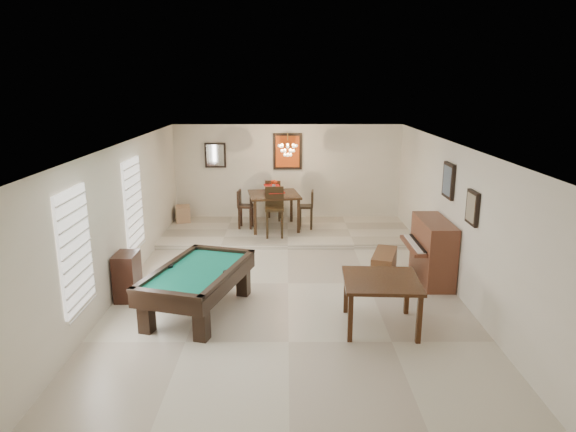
{
  "coord_description": "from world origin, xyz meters",
  "views": [
    {
      "loc": [
        -0.03,
        -8.99,
        3.64
      ],
      "look_at": [
        0.0,
        0.6,
        1.15
      ],
      "focal_mm": 32.0,
      "sensor_mm": 36.0,
      "label": 1
    }
  ],
  "objects_px": {
    "apothecary_chest": "(127,276)",
    "upright_piano": "(425,251)",
    "dining_chair_west": "(246,209)",
    "chandelier": "(288,146)",
    "dining_chair_south": "(275,213)",
    "flower_vase": "(274,184)",
    "pool_table": "(199,291)",
    "square_table": "(380,303)",
    "piano_bench": "(384,266)",
    "dining_table": "(274,209)",
    "corner_bench": "(183,214)",
    "dining_chair_north": "(274,200)",
    "dining_chair_east": "(306,209)"
  },
  "relations": [
    {
      "from": "pool_table",
      "to": "apothecary_chest",
      "type": "bearing_deg",
      "value": 173.68
    },
    {
      "from": "apothecary_chest",
      "to": "dining_chair_west",
      "type": "bearing_deg",
      "value": 67.02
    },
    {
      "from": "apothecary_chest",
      "to": "upright_piano",
      "type": "bearing_deg",
      "value": 9.0
    },
    {
      "from": "pool_table",
      "to": "corner_bench",
      "type": "height_order",
      "value": "pool_table"
    },
    {
      "from": "square_table",
      "to": "dining_chair_south",
      "type": "relative_size",
      "value": 0.97
    },
    {
      "from": "dining_chair_west",
      "to": "square_table",
      "type": "bearing_deg",
      "value": -148.78
    },
    {
      "from": "piano_bench",
      "to": "dining_chair_north",
      "type": "height_order",
      "value": "dining_chair_north"
    },
    {
      "from": "square_table",
      "to": "chandelier",
      "type": "xyz_separation_m",
      "value": [
        -1.4,
        4.96,
        1.81
      ]
    },
    {
      "from": "apothecary_chest",
      "to": "flower_vase",
      "type": "xyz_separation_m",
      "value": [
        2.44,
        4.07,
        0.82
      ]
    },
    {
      "from": "dining_table",
      "to": "flower_vase",
      "type": "xyz_separation_m",
      "value": [
        0.0,
        0.0,
        0.61
      ]
    },
    {
      "from": "square_table",
      "to": "dining_chair_west",
      "type": "height_order",
      "value": "dining_chair_west"
    },
    {
      "from": "piano_bench",
      "to": "dining_table",
      "type": "height_order",
      "value": "dining_table"
    },
    {
      "from": "flower_vase",
      "to": "chandelier",
      "type": "relative_size",
      "value": 0.39
    },
    {
      "from": "square_table",
      "to": "piano_bench",
      "type": "xyz_separation_m",
      "value": [
        0.42,
        1.96,
        -0.12
      ]
    },
    {
      "from": "upright_piano",
      "to": "chandelier",
      "type": "xyz_separation_m",
      "value": [
        -2.58,
        3.03,
        1.61
      ]
    },
    {
      "from": "upright_piano",
      "to": "corner_bench",
      "type": "distance_m",
      "value": 6.58
    },
    {
      "from": "dining_chair_east",
      "to": "chandelier",
      "type": "height_order",
      "value": "chandelier"
    },
    {
      "from": "square_table",
      "to": "flower_vase",
      "type": "relative_size",
      "value": 4.87
    },
    {
      "from": "upright_piano",
      "to": "dining_chair_south",
      "type": "relative_size",
      "value": 1.22
    },
    {
      "from": "corner_bench",
      "to": "dining_chair_north",
      "type": "bearing_deg",
      "value": 4.0
    },
    {
      "from": "apothecary_chest",
      "to": "corner_bench",
      "type": "height_order",
      "value": "apothecary_chest"
    },
    {
      "from": "pool_table",
      "to": "upright_piano",
      "type": "xyz_separation_m",
      "value": [
        4.05,
        1.39,
        0.23
      ]
    },
    {
      "from": "dining_chair_south",
      "to": "dining_chair_east",
      "type": "bearing_deg",
      "value": 42.18
    },
    {
      "from": "pool_table",
      "to": "flower_vase",
      "type": "height_order",
      "value": "flower_vase"
    },
    {
      "from": "square_table",
      "to": "dining_chair_east",
      "type": "xyz_separation_m",
      "value": [
        -0.95,
        5.13,
        0.21
      ]
    },
    {
      "from": "dining_chair_south",
      "to": "corner_bench",
      "type": "distance_m",
      "value": 2.82
    },
    {
      "from": "dining_table",
      "to": "dining_chair_east",
      "type": "height_order",
      "value": "dining_table"
    },
    {
      "from": "pool_table",
      "to": "piano_bench",
      "type": "distance_m",
      "value": 3.58
    },
    {
      "from": "dining_chair_south",
      "to": "dining_chair_west",
      "type": "distance_m",
      "value": 1.07
    },
    {
      "from": "piano_bench",
      "to": "apothecary_chest",
      "type": "distance_m",
      "value": 4.69
    },
    {
      "from": "pool_table",
      "to": "dining_table",
      "type": "distance_m",
      "value": 4.76
    },
    {
      "from": "piano_bench",
      "to": "chandelier",
      "type": "distance_m",
      "value": 4.01
    },
    {
      "from": "square_table",
      "to": "corner_bench",
      "type": "relative_size",
      "value": 2.49
    },
    {
      "from": "piano_bench",
      "to": "chandelier",
      "type": "bearing_deg",
      "value": 121.25
    },
    {
      "from": "piano_bench",
      "to": "apothecary_chest",
      "type": "relative_size",
      "value": 1.19
    },
    {
      "from": "dining_chair_north",
      "to": "chandelier",
      "type": "relative_size",
      "value": 1.81
    },
    {
      "from": "square_table",
      "to": "corner_bench",
      "type": "xyz_separation_m",
      "value": [
        -4.14,
        5.78,
        -0.07
      ]
    },
    {
      "from": "dining_table",
      "to": "square_table",
      "type": "bearing_deg",
      "value": -71.33
    },
    {
      "from": "pool_table",
      "to": "corner_bench",
      "type": "relative_size",
      "value": 4.78
    },
    {
      "from": "chandelier",
      "to": "piano_bench",
      "type": "bearing_deg",
      "value": -58.75
    },
    {
      "from": "dining_table",
      "to": "dining_chair_east",
      "type": "relative_size",
      "value": 1.26
    },
    {
      "from": "dining_table",
      "to": "dining_chair_south",
      "type": "relative_size",
      "value": 1.03
    },
    {
      "from": "upright_piano",
      "to": "corner_bench",
      "type": "xyz_separation_m",
      "value": [
        -5.32,
        3.85,
        -0.27
      ]
    },
    {
      "from": "square_table",
      "to": "chandelier",
      "type": "bearing_deg",
      "value": 105.79
    },
    {
      "from": "dining_table",
      "to": "dining_chair_north",
      "type": "bearing_deg",
      "value": 91.34
    },
    {
      "from": "flower_vase",
      "to": "dining_chair_south",
      "type": "height_order",
      "value": "flower_vase"
    },
    {
      "from": "piano_bench",
      "to": "apothecary_chest",
      "type": "xyz_separation_m",
      "value": [
        -4.6,
        -0.88,
        0.14
      ]
    },
    {
      "from": "dining_chair_south",
      "to": "dining_chair_east",
      "type": "distance_m",
      "value": 1.05
    },
    {
      "from": "piano_bench",
      "to": "dining_chair_south",
      "type": "bearing_deg",
      "value": 131.04
    },
    {
      "from": "apothecary_chest",
      "to": "corner_bench",
      "type": "relative_size",
      "value": 1.81
    }
  ]
}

